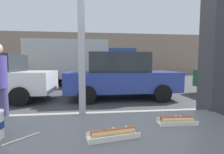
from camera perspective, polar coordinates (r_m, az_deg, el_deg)
ground_plane at (r=9.34m, az=-7.00°, el=-3.92°), size 60.00×60.00×0.00m
sidewalk_strip at (r=3.14m, az=-8.03°, el=-20.46°), size 16.00×2.80×0.14m
window_wall at (r=1.37m, az=-10.67°, el=20.81°), size 2.90×0.20×2.90m
building_facade_far at (r=20.11m, az=-6.82°, el=7.80°), size 28.00×1.20×4.98m
hotdog_tray_near at (r=0.92m, az=0.42°, el=-18.99°), size 0.29×0.14×0.05m
hotdog_tray_far at (r=1.19m, az=21.64°, el=-13.80°), size 0.25×0.10×0.05m
loose_straw at (r=1.03m, az=-28.86°, el=-18.28°), size 0.14×0.14×0.01m
parked_car_blue at (r=6.60m, az=2.94°, el=0.44°), size 4.34×2.01×1.81m
box_truck at (r=11.12m, az=-10.94°, el=5.52°), size 6.78×2.44×2.85m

